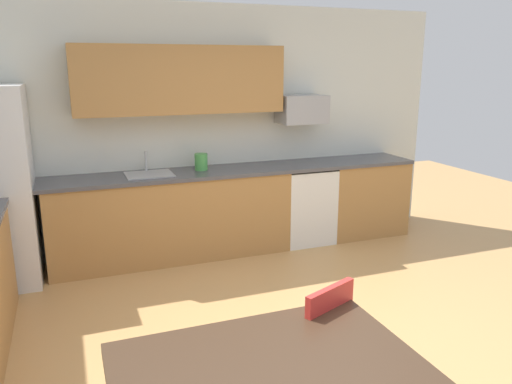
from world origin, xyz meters
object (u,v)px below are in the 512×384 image
Objects in this scene: oven_range at (303,203)px; kettle at (201,163)px; microwave at (302,109)px; chair_near_table at (344,351)px; dining_table at (267,375)px.

kettle is (-1.22, 0.05, 0.56)m from oven_range.
chair_near_table is (-1.22, -3.11, -1.05)m from microwave.
dining_table is 1.65× the size of chair_near_table.
kettle reaches higher than dining_table.
chair_near_table is at bearing 25.86° from dining_table.
microwave is 0.39× the size of dining_table.
microwave reaches higher than chair_near_table.
oven_range is 4.55× the size of kettle.
oven_range is at bearing 61.37° from dining_table.
dining_table is (-1.80, -3.29, 0.21)m from oven_range.
kettle is (-1.22, -0.05, -0.54)m from microwave.
dining_table is at bearing -154.14° from chair_near_table.
dining_table is 0.66m from chair_near_table.
dining_table is at bearing -118.63° from oven_range.
microwave is (-0.00, 0.10, 1.10)m from oven_range.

